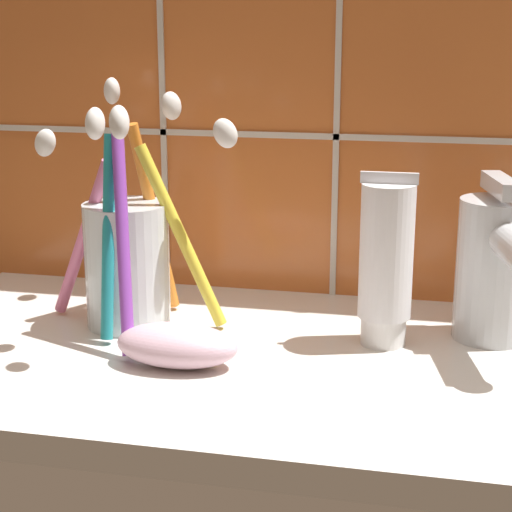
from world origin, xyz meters
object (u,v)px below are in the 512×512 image
object	(u,v)px
sink_faucet	(498,265)
soap_bar	(177,345)
toothpaste_tube	(386,261)
toothbrush_cup	(128,251)

from	to	relation	value
sink_faucet	soap_bar	world-z (taller)	sink_faucet
sink_faucet	soap_bar	size ratio (longest dim) A/B	1.50
sink_faucet	toothpaste_tube	bearing A→B (deg)	-86.70
toothpaste_tube	toothbrush_cup	bearing A→B (deg)	-179.95
toothbrush_cup	toothpaste_tube	distance (cm)	19.37
toothbrush_cup	soap_bar	size ratio (longest dim) A/B	2.20
toothbrush_cup	soap_bar	distance (cm)	10.33
soap_bar	sink_faucet	bearing A→B (deg)	23.78
toothbrush_cup	soap_bar	world-z (taller)	toothbrush_cup
toothbrush_cup	toothpaste_tube	size ratio (longest dim) A/B	1.47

